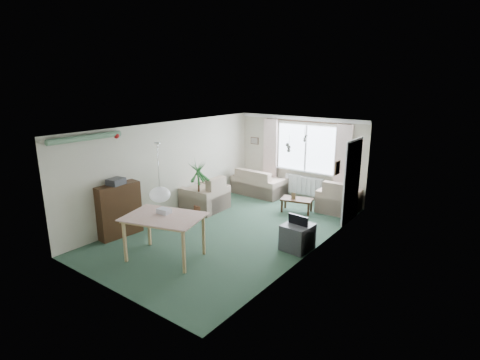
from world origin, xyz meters
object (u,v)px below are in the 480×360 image
Objects in this scene: coffee_table at (297,205)px; bookshelf at (119,210)px; armchair_corner at (339,196)px; pet_bed at (296,241)px; houseplant at (199,188)px; armchair_left at (205,193)px; tv_cube at (297,237)px; sofa at (259,182)px; dining_table at (165,238)px.

bookshelf is (-2.44, -3.76, 0.42)m from coffee_table.
armchair_corner is 2.56m from pet_bed.
houseplant is (-2.79, -2.42, 0.29)m from armchair_corner.
tv_cube is at bearing 74.94° from armchair_left.
armchair_left is 0.71× the size of houseplant.
houseplant is 2.45× the size of tv_cube.
bookshelf is at bearing 83.20° from sofa.
armchair_corner is 5.57m from bookshelf.
tv_cube is (1.10, -2.02, 0.09)m from coffee_table.
dining_table is (0.91, -4.65, 0.03)m from sofa.
houseplant is 2.49m from dining_table.
armchair_left reaches higher than tv_cube.
houseplant is at bearing 177.84° from pet_bed.
armchair_left reaches higher than sofa.
tv_cube reaches higher than coffee_table.
armchair_corner is (2.58, -0.02, 0.04)m from sofa.
armchair_left reaches higher than coffee_table.
houseplant is at bearing 40.10° from armchair_corner.
bookshelf is at bearing -122.96° from coffee_table.
sofa is 1.64× the size of armchair_corner.
armchair_left reaches higher than dining_table.
tv_cube is (0.22, -2.72, -0.17)m from armchair_corner.
bookshelf is at bearing -150.35° from pet_bed.
armchair_left is 3.29m from tv_cube.
pet_bed is at bearing 128.98° from tv_cube.
coffee_table is 4.01m from dining_table.
houseplant is (0.52, 2.05, 0.13)m from bookshelf.
sofa is 2.69× the size of tv_cube.
houseplant is 2.20× the size of pet_bed.
tv_cube reaches higher than pet_bed.
houseplant reaches higher than sofa.
houseplant is at bearing 178.44° from tv_cube.
sofa is at bearing 136.21° from pet_bed.
armchair_left is 1.75× the size of tv_cube.
sofa is at bearing 156.74° from coffee_table.
tv_cube is at bearing -55.19° from pet_bed.
coffee_table is 0.67× the size of bookshelf.
sofa is at bearing 139.69° from tv_cube.
armchair_corner reaches higher than sofa.
sofa is 3.93m from tv_cube.
pet_bed is (2.66, -2.55, -0.33)m from sofa.
houseplant is at bearing 21.13° from armchair_left.
armchair_left is 2.48m from coffee_table.
armchair_corner is 4.91m from dining_table.
armchair_corner is at bearing 38.88° from coffee_table.
pet_bed is (3.06, -0.53, -0.40)m from armchair_left.
bookshelf is at bearing -104.34° from houseplant.
armchair_corner is 0.81× the size of bookshelf.
coffee_table is (2.10, 1.29, -0.28)m from armchair_left.
armchair_left is 0.53m from houseplant.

